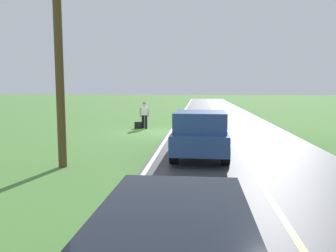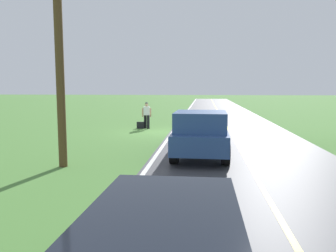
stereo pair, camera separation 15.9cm
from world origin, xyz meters
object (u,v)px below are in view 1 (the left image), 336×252
Objects in this scene: hitchhiker_walking at (144,114)px; pickup_truck_passing at (201,132)px; utility_pole_roadside at (59,58)px; suitcase_carried at (138,125)px.

pickup_truck_passing is (-3.65, 8.62, -0.01)m from hitchhiker_walking.
pickup_truck_passing is 0.74× the size of utility_pole_roadside.
suitcase_carried is at bearing -93.22° from utility_pole_roadside.
pickup_truck_passing is at bearing 21.69° from suitcase_carried.
pickup_truck_passing reaches higher than suitcase_carried.
suitcase_carried is at bearing 14.70° from hitchhiker_walking.
pickup_truck_passing is at bearing 112.96° from hitchhiker_walking.
hitchhiker_walking is 0.87m from suitcase_carried.
hitchhiker_walking is 0.32× the size of pickup_truck_passing.
suitcase_carried is (0.41, 0.11, -0.76)m from hitchhiker_walking.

